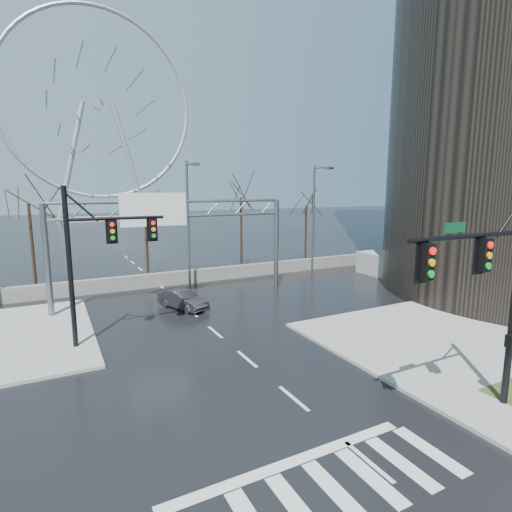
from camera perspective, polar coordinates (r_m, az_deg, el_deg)
ground at (r=16.12m, az=5.39°, el=-19.58°), size 260.00×260.00×0.00m
sidewalk_right_ext at (r=23.76m, az=23.64°, el=-10.35°), size 12.00×10.00×0.15m
barrier_wall at (r=33.50m, az=-13.51°, el=-3.29°), size 52.00×0.50×1.10m
signal_mast_near at (r=15.31m, az=30.90°, el=-2.98°), size 5.52×0.41×8.00m
signal_mast_far at (r=21.03m, az=-22.12°, el=0.63°), size 4.72×0.41×8.00m
sign_gantry at (r=27.85m, az=-12.09°, el=3.86°), size 16.36×0.40×7.60m
streetlight_mid at (r=31.54m, az=-9.53°, el=5.87°), size 0.50×2.55×10.00m
streetlight_right at (r=37.05m, az=8.51°, el=6.42°), size 0.50×2.55×10.00m
tree_left at (r=35.34m, az=-29.66°, el=5.29°), size 3.75×3.75×7.50m
tree_center at (r=37.18m, az=-15.50°, el=5.09°), size 3.25×3.25×6.50m
tree_right at (r=39.08m, az=-2.14°, el=7.16°), size 3.90×3.90×7.80m
tree_far_right at (r=43.56m, az=7.18°, el=6.28°), size 3.40×3.40×6.80m
ferris_wheel at (r=109.07m, az=-21.58°, el=18.56°), size 45.00×6.00×50.91m
car at (r=26.97m, az=-10.41°, el=-6.13°), size 2.71×3.99×1.24m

